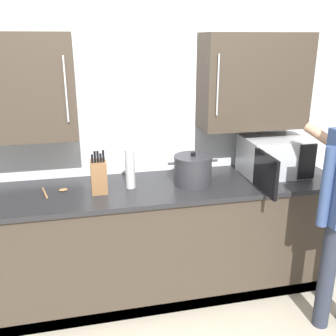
% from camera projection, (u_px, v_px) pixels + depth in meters
% --- Properties ---
extents(back_wall_tiled, '(4.30, 0.44, 2.71)m').
position_uv_depth(back_wall_tiled, '(138.00, 109.00, 3.01)').
color(back_wall_tiled, silver).
rests_on(back_wall_tiled, ground_plane).
extents(counter_unit, '(3.00, 0.69, 0.90)m').
position_uv_depth(counter_unit, '(148.00, 240.00, 3.02)').
color(counter_unit, '#3D3328').
rests_on(counter_unit, ground_plane).
extents(microwave_oven, '(0.52, 0.73, 0.30)m').
position_uv_depth(microwave_oven, '(272.00, 157.00, 3.07)').
color(microwave_oven, '#B7BABF').
rests_on(microwave_oven, counter_unit).
extents(wooden_spoon, '(0.19, 0.20, 0.02)m').
position_uv_depth(wooden_spoon, '(55.00, 191.00, 2.76)').
color(wooden_spoon, '#A37547').
rests_on(wooden_spoon, counter_unit).
extents(knife_block, '(0.11, 0.15, 0.31)m').
position_uv_depth(knife_block, '(99.00, 176.00, 2.74)').
color(knife_block, brown).
rests_on(knife_block, counter_unit).
extents(thermos_flask, '(0.07, 0.07, 0.29)m').
position_uv_depth(thermos_flask, '(130.00, 169.00, 2.81)').
color(thermos_flask, '#B7BABF').
rests_on(thermos_flask, counter_unit).
extents(stock_pot, '(0.38, 0.29, 0.25)m').
position_uv_depth(stock_pot, '(193.00, 170.00, 2.90)').
color(stock_pot, '#2D2D33').
rests_on(stock_pot, counter_unit).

